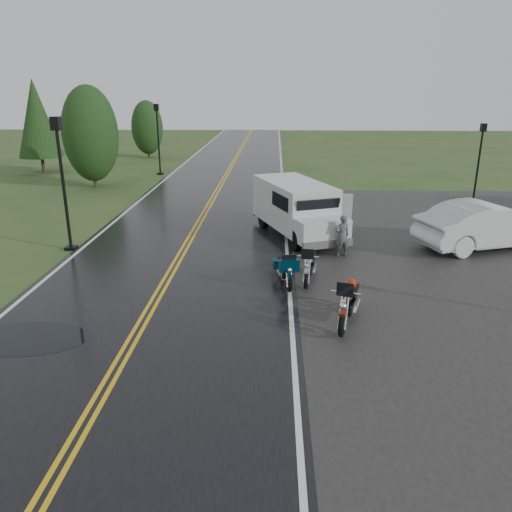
# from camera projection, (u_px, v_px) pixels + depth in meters

# --- Properties ---
(ground) EXTENTS (120.00, 120.00, 0.00)m
(ground) POSITION_uv_depth(u_px,v_px,m) (148.00, 315.00, 13.22)
(ground) COLOR #2D471E
(ground) RESTS_ON ground
(road) EXTENTS (8.00, 100.00, 0.04)m
(road) POSITION_uv_depth(u_px,v_px,m) (201.00, 219.00, 22.68)
(road) COLOR black
(road) RESTS_ON ground
(parking_pad) EXTENTS (14.00, 24.00, 0.03)m
(parking_pad) POSITION_uv_depth(u_px,v_px,m) (492.00, 258.00, 17.55)
(parking_pad) COLOR black
(parking_pad) RESTS_ON ground
(motorcycle_red) EXTENTS (1.42, 2.36, 1.31)m
(motorcycle_red) POSITION_uv_depth(u_px,v_px,m) (343.00, 313.00, 11.77)
(motorcycle_red) COLOR #5C170A
(motorcycle_red) RESTS_ON ground
(motorcycle_teal) EXTENTS (0.97, 1.97, 1.11)m
(motorcycle_teal) POSITION_uv_depth(u_px,v_px,m) (289.00, 276.00, 14.39)
(motorcycle_teal) COLOR #042535
(motorcycle_teal) RESTS_ON ground
(motorcycle_silver) EXTENTS (1.06, 2.10, 1.19)m
(motorcycle_silver) POSITION_uv_depth(u_px,v_px,m) (307.00, 272.00, 14.61)
(motorcycle_silver) COLOR #93959A
(motorcycle_silver) RESTS_ON ground
(van_white) EXTENTS (3.98, 5.96, 2.19)m
(van_white) POSITION_uv_depth(u_px,v_px,m) (296.00, 222.00, 17.98)
(van_white) COLOR silver
(van_white) RESTS_ON ground
(person_at_van) EXTENTS (0.64, 0.53, 1.50)m
(person_at_van) POSITION_uv_depth(u_px,v_px,m) (342.00, 237.00, 17.47)
(person_at_van) COLOR #4A4A4F
(person_at_van) RESTS_ON ground
(sedan_white) EXTENTS (5.55, 3.44, 1.73)m
(sedan_white) POSITION_uv_depth(u_px,v_px,m) (486.00, 226.00, 18.40)
(sedan_white) COLOR silver
(sedan_white) RESTS_ON ground
(lamp_post_near_left) EXTENTS (0.41, 0.41, 4.83)m
(lamp_post_near_left) POSITION_uv_depth(u_px,v_px,m) (63.00, 185.00, 17.76)
(lamp_post_near_left) COLOR black
(lamp_post_near_left) RESTS_ON ground
(lamp_post_far_left) EXTENTS (0.41, 0.41, 4.73)m
(lamp_post_far_left) POSITION_uv_depth(u_px,v_px,m) (158.00, 139.00, 33.69)
(lamp_post_far_left) COLOR black
(lamp_post_far_left) RESTS_ON ground
(lamp_post_far_right) EXTENTS (0.35, 0.35, 4.10)m
(lamp_post_far_right) POSITION_uv_depth(u_px,v_px,m) (478.00, 165.00, 24.85)
(lamp_post_far_right) COLOR black
(lamp_post_far_right) RESTS_ON ground
(tree_left_mid) EXTENTS (3.22, 3.22, 5.04)m
(tree_left_mid) POSITION_uv_depth(u_px,v_px,m) (91.00, 144.00, 29.38)
(tree_left_mid) COLOR #1E3D19
(tree_left_mid) RESTS_ON ground
(tree_left_far) EXTENTS (2.62, 2.62, 4.03)m
(tree_left_far) POSITION_uv_depth(u_px,v_px,m) (148.00, 133.00, 42.08)
(tree_left_far) COLOR #1E3D19
(tree_left_far) RESTS_ON ground
(pine_left_far) EXTENTS (2.96, 2.96, 6.17)m
(pine_left_far) POSITION_uv_depth(u_px,v_px,m) (38.00, 127.00, 34.37)
(pine_left_far) COLOR #1E3D19
(pine_left_far) RESTS_ON ground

